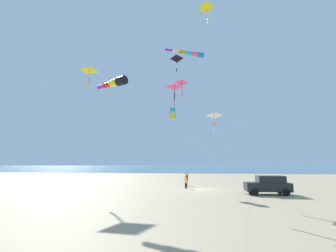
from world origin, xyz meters
TOP-DOWN VIEW (x-y plane):
  - ground_plane at (0.00, 0.00)m, footprint 600.00×600.00m
  - ocean_water_strip at (165.00, 0.00)m, footprint 240.00×600.00m
  - parked_car at (-3.88, -6.85)m, footprint 2.18×4.36m
  - cooler_box at (-1.31, -5.93)m, footprint 0.62×0.42m
  - person_adult_flyer at (4.07, 1.81)m, footprint 0.52×0.41m
  - person_child_green_jacket at (0.91, 1.75)m, footprint 0.54×0.53m
  - kite_delta_long_streamer_right at (-7.44, -1.15)m, footprint 4.20×4.99m
  - kite_delta_white_trailing at (-6.06, 2.02)m, footprint 2.59×12.32m
  - kite_windsock_teal_far_right at (-7.56, 8.21)m, footprint 5.47×15.84m
  - kite_windsock_red_high_left at (-5.17, 0.71)m, footprint 2.91×11.70m
  - kite_delta_green_low_center at (-0.85, 2.03)m, footprint 3.30×5.86m
  - kite_delta_checkered_midright at (-6.31, -1.60)m, footprint 4.98×3.08m
  - kite_delta_blue_topmost at (2.94, 16.54)m, footprint 2.37×13.89m
  - kite_box_magenta_far_left at (1.81, 3.46)m, footprint 5.91×9.17m
  - kite_delta_black_fish_shape at (-5.92, 2.35)m, footprint 5.38×10.28m

SIDE VIEW (x-z plane):
  - ground_plane at x=0.00m, z-range 0.00..0.00m
  - ocean_water_strip at x=165.00m, z-range 0.00..0.01m
  - cooler_box at x=-1.31m, z-range 0.00..0.42m
  - person_child_green_jacket at x=0.91m, z-range 0.07..1.58m
  - parked_car at x=-3.88m, z-range 0.03..1.88m
  - person_adult_flyer at x=4.07m, z-range 0.08..1.85m
  - kite_delta_checkered_midright at x=-6.31m, z-range 3.68..11.68m
  - kite_box_magenta_far_left at x=1.81m, z-range 4.53..15.13m
  - kite_delta_black_fish_shape at x=-5.92m, z-range 5.32..16.55m
  - kite_windsock_teal_far_right at x=-7.56m, z-range 5.33..16.95m
  - kite_delta_green_low_center at x=-0.85m, z-range 6.42..19.90m
  - kite_delta_white_trailing at x=-6.06m, z-range 6.75..21.04m
  - kite_windsock_red_high_left at x=-5.17m, z-range 7.27..22.61m
  - kite_delta_blue_topmost at x=2.94m, z-range 8.36..25.91m
  - kite_delta_long_streamer_right at x=-7.44m, z-range 9.00..27.92m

